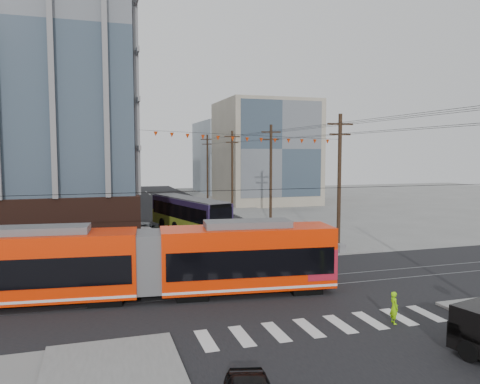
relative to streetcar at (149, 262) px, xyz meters
name	(u,v)px	position (x,y,z in m)	size (l,w,h in m)	color
ground	(298,306)	(7.23, -3.61, -2.00)	(160.00, 160.00, 0.00)	slate
bg_bldg_nw_near	(43,145)	(-9.77, 48.39, 7.00)	(18.00, 16.00, 18.00)	#8C99A5
bg_bldg_ne_near	(265,152)	(23.23, 44.39, 6.00)	(14.00, 14.00, 16.00)	gray
bg_bldg_nw_far	(71,142)	(-6.77, 68.39, 8.00)	(16.00, 18.00, 20.00)	gray
bg_bldg_ne_far	(240,157)	(25.23, 64.39, 5.00)	(16.00, 16.00, 14.00)	#8C99A5
utility_pole_far	(207,167)	(15.73, 52.39, 3.50)	(0.30, 0.30, 11.00)	black
streetcar	(149,262)	(0.00, 0.00, 0.00)	(20.71, 2.91, 3.99)	red
city_bus	(189,214)	(6.34, 20.85, -0.23)	(2.70, 12.48, 3.54)	#271B40
parked_car_silver	(153,246)	(1.44, 10.33, -1.18)	(1.72, 4.93, 1.62)	silver
parked_car_white	(143,233)	(1.38, 17.28, -1.35)	(1.80, 4.43, 1.29)	silver
parked_car_grey	(145,229)	(1.73, 19.36, -1.30)	(2.29, 4.97, 1.38)	#575D63
pedestrian	(394,308)	(10.49, -7.26, -1.23)	(0.55, 0.36, 1.52)	#8DE80C
jersey_barrier	(329,245)	(15.53, 8.56, -1.60)	(0.88, 3.91, 0.78)	#585760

